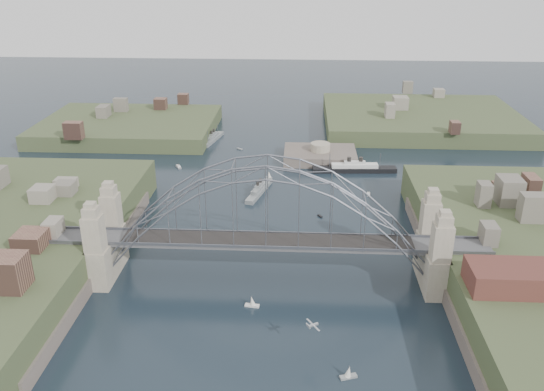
{
  "coord_description": "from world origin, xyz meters",
  "views": [
    {
      "loc": [
        6.2,
        -95.54,
        58.77
      ],
      "look_at": [
        0.0,
        18.0,
        10.0
      ],
      "focal_mm": 37.33,
      "sensor_mm": 36.0,
      "label": 1
    }
  ],
  "objects": [
    {
      "name": "small_boat_c",
      "position": [
        -2.09,
        -9.81,
        0.82
      ],
      "size": [
        2.69,
        1.19,
        2.38
      ],
      "color": "silver",
      "rests_on": "ground"
    },
    {
      "name": "ocean_liner",
      "position": [
        21.85,
        60.36,
        0.93
      ],
      "size": [
        24.55,
        4.72,
        5.99
      ],
      "color": "black",
      "rests_on": "ground"
    },
    {
      "name": "aeroplane",
      "position": [
        8.44,
        -22.6,
        5.62
      ],
      "size": [
        2.21,
        3.21,
        0.52
      ],
      "color": "#B2B4B9"
    },
    {
      "name": "small_boat_b",
      "position": [
        11.08,
        28.84,
        0.15
      ],
      "size": [
        1.25,
        1.59,
        0.45
      ],
      "color": "silver",
      "rests_on": "ground"
    },
    {
      "name": "small_boat_a",
      "position": [
        -17.58,
        15.39,
        0.86
      ],
      "size": [
        1.68,
        2.55,
        2.38
      ],
      "color": "silver",
      "rests_on": "ground"
    },
    {
      "name": "small_boat_f",
      "position": [
        -2.8,
        53.65,
        0.99
      ],
      "size": [
        1.85,
        1.26,
        2.38
      ],
      "color": "silver",
      "rests_on": "ground"
    },
    {
      "name": "wharf_shed",
      "position": [
        44.0,
        -14.0,
        10.0
      ],
      "size": [
        20.0,
        8.0,
        4.0
      ],
      "primitive_type": "cube",
      "color": "#592D26",
      "rests_on": "shore_east"
    },
    {
      "name": "small_boat_i",
      "position": [
        31.99,
        14.72,
        0.29
      ],
      "size": [
        0.76,
        2.12,
        1.43
      ],
      "color": "silver",
      "rests_on": "ground"
    },
    {
      "name": "small_boat_e",
      "position": [
        -30.31,
        60.8,
        0.28
      ],
      "size": [
        2.34,
        3.07,
        1.43
      ],
      "color": "silver",
      "rests_on": "ground"
    },
    {
      "name": "naval_cruiser_far",
      "position": [
        -23.95,
        87.44,
        0.82
      ],
      "size": [
        5.34,
        15.63,
        5.24
      ],
      "color": "gray",
      "rests_on": "ground"
    },
    {
      "name": "headland_nw",
      "position": [
        -55.0,
        95.0,
        0.5
      ],
      "size": [
        60.0,
        45.0,
        9.0
      ],
      "primitive_type": "cube",
      "color": "#3B4728",
      "rests_on": "ground"
    },
    {
      "name": "small_boat_d",
      "position": [
        24.26,
        43.13,
        0.15
      ],
      "size": [
        0.96,
        2.35,
        0.45
      ],
      "color": "silver",
      "rests_on": "ground"
    },
    {
      "name": "fort_island",
      "position": [
        12.0,
        70.0,
        -0.34
      ],
      "size": [
        22.0,
        16.0,
        9.4
      ],
      "color": "brown",
      "rests_on": "ground"
    },
    {
      "name": "finger_pier",
      "position": [
        39.0,
        -28.0,
        0.7
      ],
      "size": [
        4.0,
        22.0,
        1.4
      ],
      "primitive_type": "cube",
      "color": "#4F4F52",
      "rests_on": "ground"
    },
    {
      "name": "bridge",
      "position": [
        0.0,
        0.0,
        12.32
      ],
      "size": [
        84.0,
        13.8,
        24.6
      ],
      "color": "#4F4F52",
      "rests_on": "ground"
    },
    {
      "name": "ground",
      "position": [
        0.0,
        0.0,
        0.0
      ],
      "size": [
        500.0,
        500.0,
        0.0
      ],
      "primitive_type": "plane",
      "color": "black",
      "rests_on": "ground"
    },
    {
      "name": "small_boat_h",
      "position": [
        -13.89,
        78.71,
        0.15
      ],
      "size": [
        2.06,
        1.75,
        0.45
      ],
      "color": "silver",
      "rests_on": "ground"
    },
    {
      "name": "naval_cruiser_near",
      "position": [
        -4.78,
        42.86,
        0.76
      ],
      "size": [
        6.24,
        16.45,
        4.93
      ],
      "color": "gray",
      "rests_on": "ground"
    },
    {
      "name": "small_boat_g",
      "position": [
        14.01,
        -27.67,
        0.81
      ],
      "size": [
        2.8,
        1.69,
        2.38
      ],
      "color": "silver",
      "rests_on": "ground"
    },
    {
      "name": "headland_ne",
      "position": [
        50.0,
        110.0,
        0.75
      ],
      "size": [
        70.0,
        55.0,
        9.5
      ],
      "primitive_type": "cube",
      "color": "#3B4728",
      "rests_on": "ground"
    }
  ]
}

